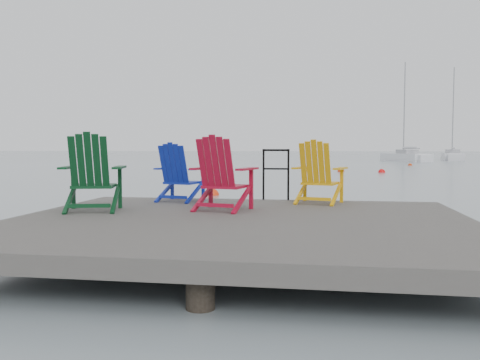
# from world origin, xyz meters

# --- Properties ---
(ground) EXTENTS (400.00, 400.00, 0.00)m
(ground) POSITION_xyz_m (0.00, 0.00, 0.00)
(ground) COLOR slate
(ground) RESTS_ON ground
(dock) EXTENTS (6.00, 5.00, 1.40)m
(dock) POSITION_xyz_m (0.00, 0.00, 0.35)
(dock) COLOR #2F2C29
(dock) RESTS_ON ground
(handrail) EXTENTS (0.48, 0.04, 0.90)m
(handrail) POSITION_xyz_m (0.25, 2.45, 1.04)
(handrail) COLOR black
(handrail) RESTS_ON dock
(chair_green) EXTENTS (1.02, 0.97, 1.10)m
(chair_green) POSITION_xyz_m (-2.23, 0.40, 1.06)
(chair_green) COLOR #093518
(chair_green) RESTS_ON dock
(chair_blue) EXTENTS (0.88, 0.84, 0.98)m
(chair_blue) POSITION_xyz_m (-1.37, 1.92, 0.99)
(chair_blue) COLOR #0E2199
(chair_blue) RESTS_ON dock
(chair_red) EXTENTS (0.97, 0.92, 1.07)m
(chair_red) POSITION_xyz_m (-0.40, 0.79, 1.04)
(chair_red) COLOR maroon
(chair_red) RESTS_ON dock
(chair_yellow) EXTENTS (0.94, 0.89, 1.02)m
(chair_yellow) POSITION_xyz_m (0.99, 1.95, 1.01)
(chair_yellow) COLOR #E09F0C
(chair_yellow) RESTS_ON dock
(sailboat_near) EXTENTS (4.45, 8.01, 10.82)m
(sailboat_near) POSITION_xyz_m (9.89, 49.84, 0.36)
(sailboat_near) COLOR white
(sailboat_near) RESTS_ON ground
(sailboat_mid) EXTENTS (3.36, 8.21, 11.07)m
(sailboat_mid) POSITION_xyz_m (16.11, 55.90, 0.36)
(sailboat_mid) COLOR silver
(sailboat_mid) RESTS_ON ground
(buoy_a) EXTENTS (0.39, 0.39, 0.39)m
(buoy_a) POSITION_xyz_m (-2.18, 8.37, 0.00)
(buoy_a) COLOR #F3330E
(buoy_a) RESTS_ON ground
(buoy_b) EXTENTS (0.41, 0.41, 0.41)m
(buoy_b) POSITION_xyz_m (2.20, 24.21, 0.00)
(buoy_b) COLOR red
(buoy_b) RESTS_ON ground
(buoy_c) EXTENTS (0.41, 0.41, 0.41)m
(buoy_c) POSITION_xyz_m (4.47, 23.53, 0.00)
(buoy_c) COLOR red
(buoy_c) RESTS_ON ground
(buoy_d) EXTENTS (0.32, 0.32, 0.32)m
(buoy_d) POSITION_xyz_m (8.10, 35.99, 0.00)
(buoy_d) COLOR red
(buoy_d) RESTS_ON ground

